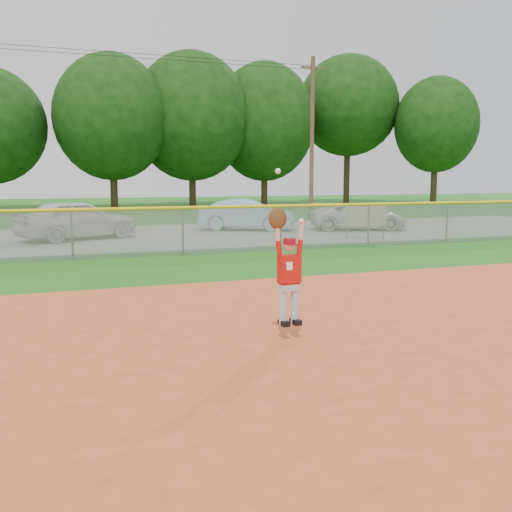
% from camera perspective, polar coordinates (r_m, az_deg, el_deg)
% --- Properties ---
extents(ground, '(120.00, 120.00, 0.00)m').
position_cam_1_polar(ground, '(8.86, 6.65, -8.34)').
color(ground, '#1C5D15').
rests_on(ground, ground).
extents(clay_infield, '(24.00, 16.00, 0.04)m').
position_cam_1_polar(clay_infield, '(6.45, 18.83, -14.90)').
color(clay_infield, '#C14922').
rests_on(clay_infield, ground).
extents(parking_strip, '(44.00, 10.00, 0.03)m').
position_cam_1_polar(parking_strip, '(24.05, -10.31, 1.98)').
color(parking_strip, gray).
rests_on(parking_strip, ground).
extents(car_white_a, '(4.93, 3.56, 1.56)m').
position_cam_1_polar(car_white_a, '(23.30, -17.47, 3.52)').
color(car_white_a, silver).
rests_on(car_white_a, parking_strip).
extents(car_blue, '(4.47, 3.39, 1.41)m').
position_cam_1_polar(car_blue, '(26.10, -0.92, 4.16)').
color(car_blue, '#8BB5D0').
rests_on(car_blue, parking_strip).
extents(car_white_b, '(4.78, 3.19, 1.22)m').
position_cam_1_polar(car_white_b, '(26.68, 10.21, 3.91)').
color(car_white_b, silver).
rests_on(car_white_b, parking_strip).
extents(sponsor_sign, '(1.52, 0.59, 1.43)m').
position_cam_1_polar(sponsor_sign, '(22.63, 10.92, 3.95)').
color(sponsor_sign, gray).
rests_on(sponsor_sign, ground).
extents(outfield_fence, '(40.06, 0.10, 1.55)m').
position_cam_1_polar(outfield_fence, '(18.09, -7.34, 2.86)').
color(outfield_fence, gray).
rests_on(outfield_fence, ground).
extents(power_lines, '(19.40, 0.24, 9.00)m').
position_cam_1_polar(power_lines, '(30.08, -10.48, 12.05)').
color(power_lines, '#4C3823').
rests_on(power_lines, ground).
extents(tree_line, '(62.37, 13.00, 14.43)m').
position_cam_1_polar(tree_line, '(46.05, -13.82, 14.07)').
color(tree_line, '#422D1C').
rests_on(tree_line, ground).
extents(ballplayer, '(0.59, 0.26, 2.35)m').
position_cam_1_polar(ballplayer, '(8.53, 3.17, -1.11)').
color(ballplayer, silver).
rests_on(ballplayer, ground).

